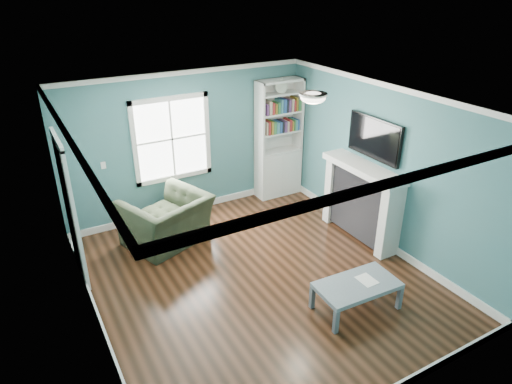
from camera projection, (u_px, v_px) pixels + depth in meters
floor at (258, 278)px, 6.69m from camera, size 5.00×5.00×0.00m
room_walls at (258, 179)px, 6.01m from camera, size 5.00×5.00×5.00m
trim at (258, 203)px, 6.16m from camera, size 4.50×5.00×2.60m
window at (172, 139)px, 7.89m from camera, size 1.40×0.06×1.50m
bookshelf at (278, 150)px, 8.89m from camera, size 0.90×0.35×2.31m
fireplace at (361, 202)px, 7.50m from camera, size 0.44×1.58×1.30m
tv at (374, 138)px, 7.08m from camera, size 0.06×1.10×0.65m
door at (70, 209)px, 6.34m from camera, size 0.12×0.98×2.17m
ceiling_fixture at (313, 97)px, 6.07m from camera, size 0.38×0.38×0.15m
light_switch at (103, 165)px, 7.46m from camera, size 0.08×0.01×0.12m
recliner at (166, 213)px, 7.36m from camera, size 1.45×1.20×1.09m
coffee_table at (357, 287)px, 5.95m from camera, size 1.11×0.64×0.39m
paper_sheet at (367, 280)px, 5.99m from camera, size 0.21×0.27×0.00m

